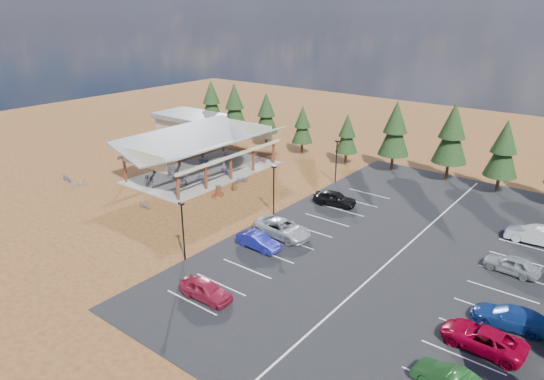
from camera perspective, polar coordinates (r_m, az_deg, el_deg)
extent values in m
plane|color=brown|center=(50.63, -5.67, -2.16)|extent=(140.00, 140.00, 0.00)
cube|color=black|center=(43.75, 15.26, -6.67)|extent=(27.00, 44.00, 0.04)
cube|color=gray|center=(61.88, -7.98, 2.11)|extent=(10.60, 18.60, 0.10)
cube|color=maroon|center=(59.77, -16.91, 2.28)|extent=(0.25, 0.25, 3.00)
cube|color=maroon|center=(62.13, -13.79, 3.28)|extent=(0.25, 0.25, 3.00)
cube|color=maroon|center=(64.68, -10.91, 4.19)|extent=(0.25, 0.25, 3.00)
cube|color=maroon|center=(67.39, -8.25, 5.02)|extent=(0.25, 0.25, 3.00)
cube|color=maroon|center=(70.25, -5.79, 5.78)|extent=(0.25, 0.25, 3.00)
cube|color=maroon|center=(52.84, -11.04, 0.41)|extent=(0.25, 0.25, 3.00)
cube|color=maroon|center=(55.49, -7.81, 1.60)|extent=(0.25, 0.25, 3.00)
cube|color=maroon|center=(58.33, -4.88, 2.68)|extent=(0.25, 0.25, 3.00)
cube|color=maroon|center=(61.32, -2.22, 3.64)|extent=(0.25, 0.25, 3.00)
cube|color=maroon|center=(64.45, 0.19, 4.51)|extent=(0.25, 0.25, 3.00)
cube|color=beige|center=(64.57, -11.24, 5.53)|extent=(0.22, 18.00, 0.35)
cube|color=beige|center=(57.62, -4.63, 4.02)|extent=(0.22, 18.00, 0.35)
cube|color=slate|center=(62.81, -10.02, 6.03)|extent=(5.85, 19.40, 2.13)
cube|color=slate|center=(58.76, -6.17, 5.21)|extent=(5.85, 19.40, 2.13)
cube|color=beige|center=(55.18, -14.85, 3.49)|extent=(7.50, 0.15, 1.80)
cube|color=beige|center=(67.11, -2.62, 7.18)|extent=(7.50, 0.15, 1.80)
cube|color=#ADA593|center=(78.54, -9.50, 7.21)|extent=(10.00, 6.00, 3.20)
cube|color=slate|center=(78.12, -9.58, 8.59)|extent=(11.00, 7.00, 0.70)
cylinder|color=black|center=(40.02, -10.41, -4.95)|extent=(0.14, 0.14, 5.00)
cube|color=black|center=(39.00, -10.65, -1.57)|extent=(0.50, 0.25, 0.18)
cylinder|color=black|center=(48.07, 0.21, -0.12)|extent=(0.14, 0.14, 5.00)
cube|color=black|center=(47.22, 0.21, 2.77)|extent=(0.50, 0.25, 0.18)
cylinder|color=black|center=(57.51, 7.56, 3.24)|extent=(0.14, 0.14, 5.00)
cube|color=black|center=(56.80, 7.68, 5.70)|extent=(0.50, 0.25, 0.18)
cylinder|color=#4D351B|center=(54.51, -6.34, 0.03)|extent=(0.60, 0.60, 0.90)
cylinder|color=#4D351B|center=(55.31, -4.44, 0.40)|extent=(0.60, 0.60, 0.90)
cylinder|color=#382314|center=(81.84, -7.01, 7.48)|extent=(0.36, 0.36, 2.10)
cone|color=black|center=(81.11, -7.12, 9.94)|extent=(3.70, 3.70, 5.04)
cone|color=black|center=(80.74, -7.19, 11.40)|extent=(2.86, 2.86, 3.78)
cylinder|color=#382314|center=(76.87, -4.35, 6.73)|extent=(0.36, 0.36, 2.14)
cone|color=black|center=(76.08, -4.42, 9.39)|extent=(3.77, 3.77, 5.14)
cone|color=black|center=(75.68, -4.47, 10.98)|extent=(2.92, 2.92, 3.86)
cylinder|color=#382314|center=(73.62, -0.67, 6.07)|extent=(0.36, 0.36, 1.94)
cone|color=black|center=(72.86, -0.68, 8.58)|extent=(3.41, 3.41, 4.65)
cone|color=black|center=(72.47, -0.68, 10.07)|extent=(2.63, 2.63, 3.48)
cylinder|color=#382314|center=(69.28, 3.54, 4.98)|extent=(0.36, 0.36, 1.67)
cone|color=black|center=(68.56, 3.59, 7.26)|extent=(2.94, 2.94, 4.01)
cone|color=black|center=(68.19, 3.63, 8.62)|extent=(2.27, 2.27, 3.00)
cylinder|color=#382314|center=(65.15, 8.66, 3.74)|extent=(0.36, 0.36, 1.65)
cone|color=black|center=(64.40, 8.79, 6.12)|extent=(2.90, 2.90, 3.96)
cone|color=black|center=(64.01, 8.87, 7.55)|extent=(2.24, 2.24, 2.97)
cylinder|color=#382314|center=(63.44, 13.94, 3.15)|extent=(0.36, 0.36, 2.19)
cone|color=black|center=(62.46, 14.24, 6.40)|extent=(3.85, 3.85, 5.25)
cone|color=black|center=(61.97, 14.42, 8.35)|extent=(2.98, 2.98, 3.94)
cylinder|color=#382314|center=(61.92, 19.89, 2.12)|extent=(0.36, 0.36, 2.30)
cone|color=black|center=(60.87, 20.34, 5.60)|extent=(4.04, 4.04, 5.51)
cone|color=black|center=(60.36, 20.61, 7.70)|extent=(3.12, 3.12, 4.13)
cylinder|color=#382314|center=(59.82, 25.00, 0.63)|extent=(0.36, 0.36, 2.05)
cone|color=black|center=(58.83, 25.51, 3.82)|extent=(3.61, 3.61, 4.92)
cone|color=black|center=(58.34, 25.82, 5.74)|extent=(2.79, 2.79, 3.69)
imported|color=black|center=(59.59, -14.26, 1.43)|extent=(1.80, 0.81, 0.91)
imported|color=#909498|center=(61.89, -11.63, 2.43)|extent=(1.75, 0.58, 1.03)
imported|color=navy|center=(64.97, -8.02, 3.50)|extent=(1.82, 0.64, 0.96)
imported|color=maroon|center=(66.19, -5.33, 3.95)|extent=(1.69, 0.82, 0.98)
imported|color=black|center=(57.75, -10.34, 1.12)|extent=(1.80, 1.02, 0.90)
imported|color=gray|center=(58.20, -8.34, 1.40)|extent=(1.54, 0.51, 0.91)
imported|color=navy|center=(60.58, -5.63, 2.31)|extent=(1.85, 1.11, 0.92)
imported|color=maroon|center=(64.82, -1.33, 3.64)|extent=(1.59, 0.91, 0.92)
imported|color=gray|center=(60.57, -21.64, 0.83)|extent=(1.06, 1.72, 1.00)
imported|color=navy|center=(62.79, -23.00, 1.28)|extent=(1.79, 0.70, 0.92)
imported|color=gray|center=(51.90, -14.79, -1.54)|extent=(1.83, 0.58, 1.09)
imported|color=navy|center=(57.48, -3.64, 1.24)|extent=(1.11, 1.87, 0.93)
imported|color=maroon|center=(53.34, -6.40, -0.46)|extent=(0.98, 1.52, 0.89)
imported|color=maroon|center=(35.55, -7.81, -11.53)|extent=(4.25, 1.84, 1.43)
imported|color=navy|center=(41.99, -1.64, -6.03)|extent=(4.14, 1.54, 1.35)
imported|color=#ADB0B5|center=(44.05, 1.23, -4.54)|extent=(5.59, 2.68, 1.54)
imported|color=black|center=(51.27, 7.39, -0.96)|extent=(4.76, 2.68, 1.53)
imported|color=#1C4E1E|center=(29.78, 20.18, -20.22)|extent=(4.17, 1.77, 1.34)
imported|color=#9A0120|center=(33.37, 23.52, -15.72)|extent=(5.11, 2.53, 1.39)
imported|color=navy|center=(36.07, 26.27, -13.25)|extent=(5.10, 2.67, 1.41)
imported|color=#95999C|center=(42.71, 26.37, -7.84)|extent=(4.26, 1.97, 1.41)
imported|color=silver|center=(48.68, 28.54, -4.65)|extent=(4.94, 2.11, 1.58)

